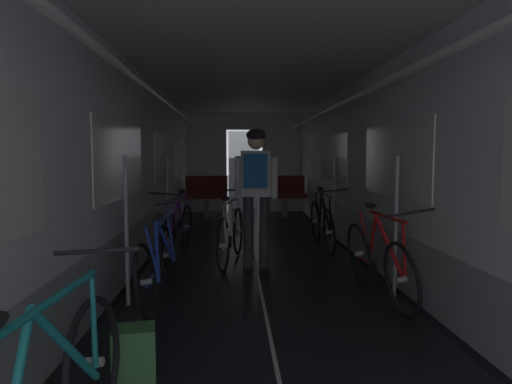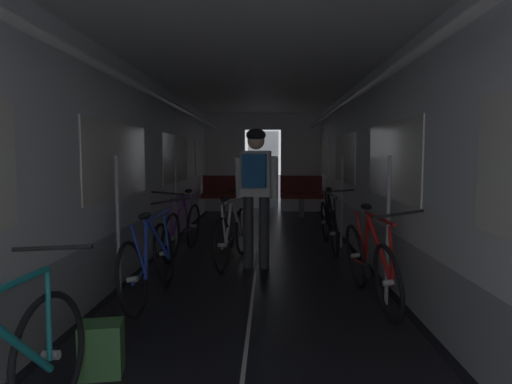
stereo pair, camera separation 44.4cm
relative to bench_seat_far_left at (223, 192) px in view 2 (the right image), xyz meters
name	(u,v)px [view 2 (the right image)]	position (x,y,z in m)	size (l,w,h in m)	color
train_car_shell	(256,132)	(0.90, -4.47, 1.13)	(3.14, 12.34, 2.57)	black
bench_seat_far_left	(223,192)	(0.00, 0.00, 0.00)	(0.98, 0.51, 0.95)	gray
bench_seat_far_right	(301,192)	(1.80, 0.00, 0.00)	(0.98, 0.51, 0.95)	gray
bicycle_red	(370,262)	(2.03, -5.89, -0.19)	(0.46, 1.69, 0.96)	black
bicycle_purple	(183,228)	(-0.15, -3.98, -0.18)	(0.44, 1.69, 0.94)	black
bicycle_black	(329,224)	(1.96, -3.54, -0.18)	(0.44, 1.69, 0.95)	black
bicycle_blue	(150,260)	(-0.09, -5.87, -0.19)	(0.44, 1.69, 0.96)	black
person_cyclist_aisle	(256,182)	(0.90, -4.68, 0.50)	(0.55, 0.42, 1.73)	#2D2D33
bicycle_white_in_aisle	(233,234)	(0.59, -4.41, -0.18)	(0.49, 1.67, 0.94)	black
backpack_on_floor	(102,349)	(0.00, -7.38, -0.40)	(0.26, 0.20, 0.34)	#3D703D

